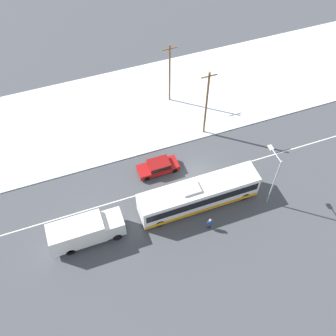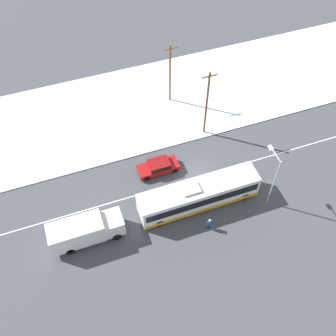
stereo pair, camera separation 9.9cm
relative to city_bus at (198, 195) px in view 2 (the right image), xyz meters
name	(u,v)px [view 2 (the right image)]	position (x,y,z in m)	size (l,w,h in m)	color
ground_plane	(197,177)	(1.19, 3.09, -1.58)	(120.00, 120.00, 0.00)	#424449
snow_lot	(159,101)	(1.19, 15.76, -1.52)	(80.00, 15.17, 0.12)	silver
lane_marking_center	(197,177)	(1.19, 3.09, -1.58)	(60.00, 0.12, 0.00)	silver
city_bus	(198,195)	(0.00, 0.00, 0.00)	(12.33, 2.57, 3.23)	white
box_truck	(85,230)	(-11.61, -0.12, 0.02)	(7.03, 2.30, 2.87)	silver
sedan_car	(158,166)	(-2.44, 5.38, -0.79)	(4.47, 1.80, 1.44)	maroon
pedestrian_at_stop	(210,223)	(-0.05, -3.05, -0.56)	(0.60, 0.26, 1.65)	#23232D
streetlamp	(273,174)	(6.79, -1.84, 2.74)	(0.36, 2.28, 6.82)	#9EA3A8
utility_pole_roadside	(207,103)	(4.46, 8.99, 3.07)	(1.80, 0.24, 8.92)	brown
utility_pole_snowlot	(170,73)	(2.55, 15.56, 2.74)	(1.80, 0.24, 8.26)	brown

